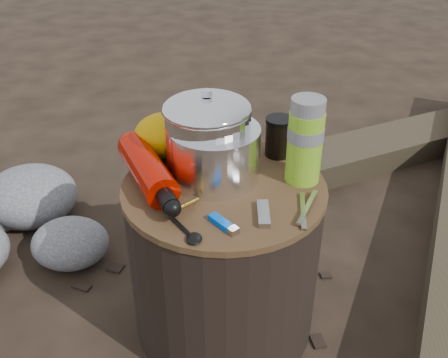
{
  "coord_description": "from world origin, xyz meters",
  "views": [
    {
      "loc": [
        -0.02,
        -1.08,
        1.15
      ],
      "look_at": [
        0.0,
        0.0,
        0.48
      ],
      "focal_mm": 41.84,
      "sensor_mm": 36.0,
      "label": 1
    }
  ],
  "objects_px": {
    "camping_pot": "(207,136)",
    "travel_mug": "(279,137)",
    "thermos": "(305,141)",
    "fuel_bottle": "(147,169)",
    "stump": "(224,258)"
  },
  "relations": [
    {
      "from": "camping_pot",
      "to": "thermos",
      "type": "bearing_deg",
      "value": -8.3
    },
    {
      "from": "camping_pot",
      "to": "thermos",
      "type": "xyz_separation_m",
      "value": [
        0.23,
        -0.03,
        0.0
      ]
    },
    {
      "from": "stump",
      "to": "fuel_bottle",
      "type": "bearing_deg",
      "value": 175.29
    },
    {
      "from": "travel_mug",
      "to": "stump",
      "type": "bearing_deg",
      "value": -134.01
    },
    {
      "from": "camping_pot",
      "to": "travel_mug",
      "type": "bearing_deg",
      "value": 26.46
    },
    {
      "from": "camping_pot",
      "to": "fuel_bottle",
      "type": "distance_m",
      "value": 0.17
    },
    {
      "from": "stump",
      "to": "fuel_bottle",
      "type": "height_order",
      "value": "fuel_bottle"
    },
    {
      "from": "stump",
      "to": "thermos",
      "type": "bearing_deg",
      "value": 7.51
    },
    {
      "from": "fuel_bottle",
      "to": "travel_mug",
      "type": "distance_m",
      "value": 0.36
    },
    {
      "from": "stump",
      "to": "camping_pot",
      "type": "xyz_separation_m",
      "value": [
        -0.04,
        0.06,
        0.34
      ]
    },
    {
      "from": "fuel_bottle",
      "to": "travel_mug",
      "type": "height_order",
      "value": "travel_mug"
    },
    {
      "from": "stump",
      "to": "camping_pot",
      "type": "relative_size",
      "value": 2.36
    },
    {
      "from": "travel_mug",
      "to": "camping_pot",
      "type": "bearing_deg",
      "value": -153.54
    },
    {
      "from": "camping_pot",
      "to": "travel_mug",
      "type": "relative_size",
      "value": 2.02
    },
    {
      "from": "camping_pot",
      "to": "stump",
      "type": "bearing_deg",
      "value": -56.57
    }
  ]
}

